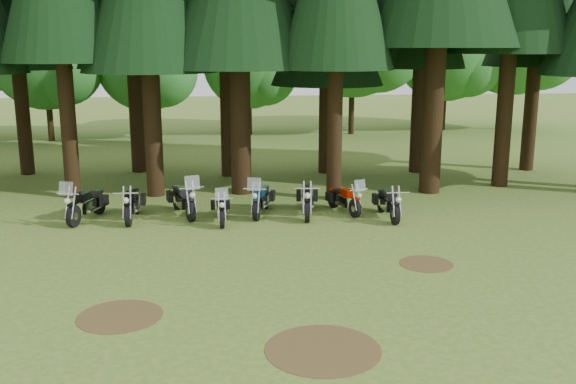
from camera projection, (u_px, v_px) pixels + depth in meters
name	position (u px, v px, depth m)	size (l,w,h in m)	color
ground	(256.00, 278.00, 15.78)	(120.00, 120.00, 0.00)	#4B6A22
decid_2	(49.00, 57.00, 37.53)	(6.72, 6.53, 8.40)	black
decid_3	(150.00, 64.00, 38.60)	(6.12, 5.95, 7.65)	black
decid_4	(253.00, 66.00, 40.49)	(5.93, 5.76, 7.41)	black
decid_5	(360.00, 36.00, 40.24)	(8.45, 8.21, 10.56)	black
decid_6	(452.00, 52.00, 42.45)	(7.06, 6.86, 8.82)	black
decid_7	(521.00, 36.00, 42.56)	(8.44, 8.20, 10.55)	black
dirt_patch_0	(120.00, 316.00, 13.51)	(1.80, 1.80, 0.01)	#4C3D1E
dirt_patch_1	(426.00, 264.00, 16.76)	(1.40, 1.40, 0.01)	#4C3D1E
dirt_patch_2	(323.00, 350.00, 12.02)	(2.20, 2.20, 0.01)	#4C3D1E
motorcycle_0	(86.00, 205.00, 20.88)	(1.03, 2.38, 1.52)	black
motorcycle_1	(132.00, 205.00, 20.98)	(0.35, 2.38, 0.97)	black
motorcycle_2	(183.00, 200.00, 21.47)	(1.05, 2.48, 1.58)	black
motorcycle_3	(221.00, 208.00, 20.69)	(0.40, 2.14, 1.35)	black
motorcycle_4	(261.00, 200.00, 21.63)	(0.90, 2.36, 1.49)	black
motorcycle_5	(307.00, 200.00, 21.52)	(0.50, 2.46, 1.00)	black
motorcycle_6	(344.00, 200.00, 21.88)	(0.93, 2.08, 1.33)	black
motorcycle_7	(388.00, 204.00, 21.19)	(0.33, 2.30, 0.93)	black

